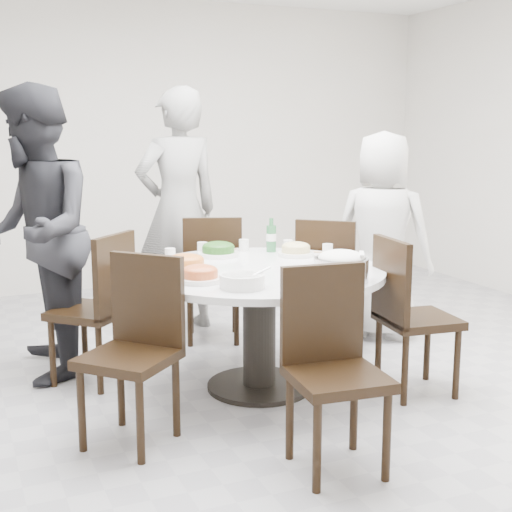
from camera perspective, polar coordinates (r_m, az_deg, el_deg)
name	(u,v)px	position (r m, az deg, el deg)	size (l,w,h in m)	color
floor	(279,377)	(4.66, 1.88, -9.62)	(6.00, 6.00, 0.01)	#A4A4A8
wall_back	(151,145)	(7.20, -8.42, 8.79)	(6.00, 0.01, 2.80)	silver
dining_table	(259,329)	(4.35, 0.26, -5.88)	(1.50, 1.50, 0.75)	silver
chair_ne	(330,282)	(5.19, 5.92, -2.10)	(0.42, 0.42, 0.95)	black
chair_n	(213,278)	(5.32, -3.49, -1.74)	(0.42, 0.42, 0.95)	black
chair_nw	(90,308)	(4.56, -13.15, -4.10)	(0.42, 0.42, 0.95)	black
chair_sw	(128,354)	(3.64, -10.18, -7.71)	(0.42, 0.42, 0.95)	black
chair_s	(338,373)	(3.34, 6.57, -9.30)	(0.42, 0.42, 0.95)	black
chair_se	(418,316)	(4.37, 12.86, -4.71)	(0.42, 0.42, 0.95)	black
diner_right	(382,236)	(5.43, 10.04, 1.62)	(0.76, 0.49, 1.56)	silver
diner_middle	(178,210)	(5.58, -6.25, 3.65)	(0.69, 0.45, 1.89)	black
diner_left	(35,234)	(4.65, -17.24, 1.67)	(0.90, 0.70, 1.85)	black
dish_greens	(218,251)	(4.67, -3.03, 0.42)	(0.27, 0.27, 0.07)	white
dish_pale	(296,251)	(4.68, 3.20, 0.40)	(0.24, 0.24, 0.06)	white
dish_orange	(186,264)	(4.24, -5.62, -0.62)	(0.28, 0.28, 0.07)	white
dish_redbrown	(340,263)	(4.31, 6.73, -0.54)	(0.25, 0.25, 0.06)	white
dish_tofu	(200,276)	(3.92, -4.50, -1.59)	(0.26, 0.26, 0.07)	white
rice_bowl	(341,270)	(3.95, 6.82, -1.08)	(0.30, 0.30, 0.13)	silver
soup_bowl	(242,281)	(3.76, -1.12, -2.01)	(0.24, 0.24, 0.07)	white
beverage_bottle	(271,235)	(4.81, 1.23, 1.70)	(0.07, 0.07, 0.23)	#286639
tea_cups	(215,246)	(4.83, -3.27, 0.81)	(0.07, 0.07, 0.08)	white
chopsticks	(226,250)	(4.86, -2.40, 0.46)	(0.24, 0.04, 0.01)	tan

